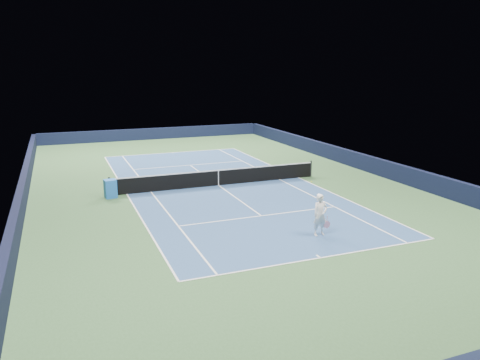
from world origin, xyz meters
name	(u,v)px	position (x,y,z in m)	size (l,w,h in m)	color
ground	(218,185)	(0.00, 0.00, 0.00)	(40.00, 40.00, 0.00)	#31552E
wall_far	(153,134)	(0.00, 19.82, 0.55)	(22.00, 0.35, 1.10)	black
wall_right	(367,163)	(10.82, 0.00, 0.55)	(0.35, 40.00, 1.10)	black
wall_left	(22,194)	(-10.82, 0.00, 0.55)	(0.35, 40.00, 1.10)	black
court_surface	(218,185)	(0.00, 0.00, 0.00)	(10.97, 23.77, 0.01)	navy
baseline_far	(172,153)	(0.00, 11.88, 0.01)	(10.97, 0.08, 0.00)	white
baseline_near	(320,258)	(0.00, -11.88, 0.01)	(10.97, 0.08, 0.00)	white
sideline_doubles_right	(298,178)	(5.49, 0.00, 0.01)	(0.08, 23.77, 0.00)	white
sideline_doubles_left	(127,194)	(-5.49, 0.00, 0.01)	(0.08, 23.77, 0.00)	white
sideline_singles_right	(279,179)	(4.12, 0.00, 0.01)	(0.08, 23.77, 0.00)	white
sideline_singles_left	(151,192)	(-4.12, 0.00, 0.01)	(0.08, 23.77, 0.00)	white
service_line_far	(190,165)	(0.00, 6.40, 0.01)	(8.23, 0.08, 0.00)	white
service_line_near	(261,216)	(0.00, -6.40, 0.01)	(8.23, 0.08, 0.00)	white
center_service_line	(218,185)	(0.00, 0.00, 0.01)	(0.08, 12.80, 0.00)	white
center_mark_far	(173,153)	(0.00, 11.73, 0.01)	(0.08, 0.30, 0.00)	white
center_mark_near	(318,256)	(0.00, -11.73, 0.01)	(0.08, 0.30, 0.00)	white
tennis_net	(218,177)	(0.00, 0.00, 0.50)	(12.90, 0.10, 1.07)	black
sponsor_cube	(110,189)	(-6.40, -0.39, 0.51)	(0.69, 0.64, 1.02)	blue
tennis_player	(320,215)	(1.24, -9.74, 0.91)	(0.82, 1.27, 2.15)	white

